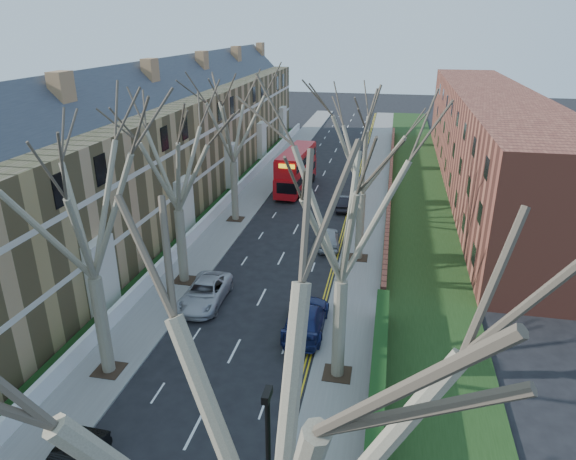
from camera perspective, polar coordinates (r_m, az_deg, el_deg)
The scene contains 18 objects.
pavement_left at distance 56.39m, azimuth -2.86°, elevation 5.08°, with size 3.00×102.00×0.12m, color slate.
pavement_right at distance 54.77m, azimuth 9.44°, elevation 4.29°, with size 3.00×102.00×0.12m, color slate.
terrace_left at distance 50.23m, azimuth -13.86°, elevation 8.81°, with size 9.70×78.00×13.60m.
flats_right at distance 58.25m, azimuth 21.40°, elevation 9.16°, with size 13.97×54.00×10.00m.
wall_hedge_right at distance 21.65m, azimuth 9.39°, elevation -23.62°, with size 0.70×24.00×1.80m.
front_wall_left at distance 49.37m, azimuth -7.01°, elevation 3.13°, with size 0.30×78.00×1.00m.
grass_verge_right at distance 54.81m, azimuth 14.15°, elevation 4.02°, with size 6.00×102.00×0.06m.
tree_left_mid at distance 24.33m, azimuth -22.00°, elevation 3.82°, with size 10.50×10.50×14.71m.
tree_left_far at distance 32.88m, azimuth -12.62°, elevation 8.77°, with size 10.15×10.15×14.22m.
tree_left_dist at distance 43.84m, azimuth -6.32°, elevation 12.82°, with size 10.50×10.50×14.71m.
tree_right_near at distance 9.98m, azimuth -1.96°, elevation -19.76°, with size 10.85×10.85×15.20m.
tree_right_mid at distance 22.40m, azimuth 6.35°, elevation 3.84°, with size 10.50×10.50×14.71m.
tree_right_far at distance 36.01m, azimuth 8.55°, elevation 10.18°, with size 10.15×10.15×14.22m.
double_decker_bus at distance 54.22m, azimuth 0.91°, elevation 6.60°, with size 2.95×10.01×4.18m.
car_left_far at distance 32.93m, azimuth -9.19°, elevation -6.89°, with size 2.41×5.23×1.45m, color #AEAEB4.
car_right_near at distance 29.81m, azimuth 2.01°, elevation -9.76°, with size 2.23×5.49×1.59m, color navy.
car_right_mid at distance 40.61m, azimuth 4.49°, elevation -0.88°, with size 1.71×4.24×1.44m, color #979A9F.
car_right_far at distance 49.00m, azimuth 6.22°, elevation 3.05°, with size 1.38×3.97×1.31m, color black.
Camera 1 is at (7.50, -13.22, 16.51)m, focal length 32.00 mm.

